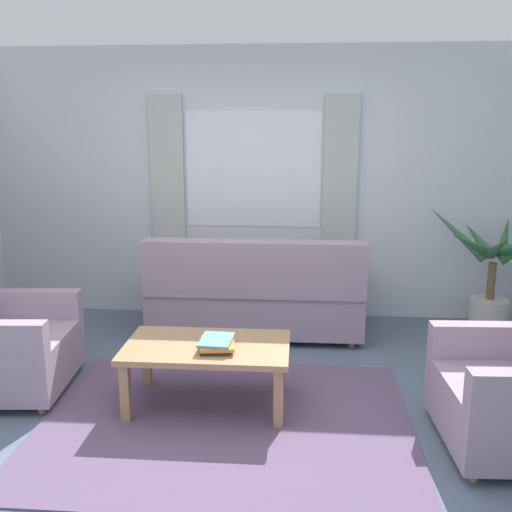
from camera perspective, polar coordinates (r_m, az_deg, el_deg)
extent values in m
plane|color=slate|center=(3.80, -3.10, -16.43)|extent=(6.24, 6.24, 0.00)
cube|color=silver|center=(5.59, -0.23, 7.18)|extent=(5.32, 0.12, 2.60)
cube|color=white|center=(5.51, -0.28, 8.66)|extent=(1.30, 0.01, 1.10)
cube|color=#B2BCB2|center=(5.61, -8.88, 8.59)|extent=(0.32, 0.06, 1.40)
cube|color=#B2BCB2|center=(5.48, 8.47, 8.49)|extent=(0.32, 0.06, 1.40)
cube|color=#604C6B|center=(3.80, -3.10, -16.35)|extent=(2.37, 1.85, 0.01)
cube|color=#998499|center=(5.23, 0.03, -5.01)|extent=(1.90, 0.80, 0.38)
cube|color=#998499|center=(4.80, -0.27, -1.31)|extent=(1.90, 0.20, 0.48)
cube|color=#998499|center=(5.15, 9.73, -1.89)|extent=(0.16, 0.80, 0.24)
cube|color=#998499|center=(5.28, -9.43, -1.52)|extent=(0.16, 0.80, 0.24)
cylinder|color=#A87F56|center=(5.59, 9.04, -6.36)|extent=(0.06, 0.06, 0.06)
cylinder|color=#A87F56|center=(5.71, -8.33, -5.93)|extent=(0.06, 0.06, 0.06)
cylinder|color=#A87F56|center=(5.03, 9.57, -8.61)|extent=(0.06, 0.06, 0.06)
cylinder|color=#A87F56|center=(5.16, -9.79, -8.07)|extent=(0.06, 0.06, 0.06)
cube|color=#998499|center=(4.48, -23.32, -9.42)|extent=(0.86, 0.90, 0.36)
cube|color=#998499|center=(4.70, -21.94, -4.51)|extent=(0.81, 0.18, 0.22)
cylinder|color=#A87F56|center=(4.16, -20.73, -14.11)|extent=(0.05, 0.05, 0.06)
cylinder|color=#A87F56|center=(4.74, -17.85, -10.47)|extent=(0.05, 0.05, 0.06)
cube|color=#998499|center=(3.76, 24.32, -13.87)|extent=(0.84, 0.88, 0.36)
cube|color=#998499|center=(3.95, 22.75, -7.82)|extent=(0.80, 0.16, 0.22)
cylinder|color=#A87F56|center=(4.04, 17.82, -14.75)|extent=(0.05, 0.05, 0.06)
cylinder|color=#A87F56|center=(3.48, 21.02, -19.85)|extent=(0.05, 0.05, 0.06)
cube|color=#A87F56|center=(3.85, -4.95, -9.12)|extent=(1.10, 0.64, 0.04)
cube|color=#A87F56|center=(3.82, -13.00, -13.24)|extent=(0.06, 0.06, 0.40)
cube|color=#A87F56|center=(3.66, 2.27, -14.09)|extent=(0.06, 0.06, 0.40)
cube|color=#A87F56|center=(4.27, -10.92, -10.22)|extent=(0.06, 0.06, 0.40)
cube|color=#A87F56|center=(4.13, 2.55, -10.81)|extent=(0.06, 0.06, 0.40)
cube|color=#2D2D33|center=(3.76, -4.06, -9.12)|extent=(0.20, 0.26, 0.03)
cube|color=orange|center=(3.76, -3.88, -8.75)|extent=(0.25, 0.30, 0.02)
cube|color=#5B8E93|center=(3.75, -4.00, -8.43)|extent=(0.22, 0.28, 0.02)
cylinder|color=#B7B2A8|center=(5.58, 22.28, -5.70)|extent=(0.34, 0.34, 0.34)
cylinder|color=brown|center=(5.49, 22.58, -2.34)|extent=(0.07, 0.07, 0.34)
cone|color=#2D6638|center=(5.68, 23.77, 1.88)|extent=(0.33, 0.53, 0.37)
cone|color=#2D6638|center=(5.61, 21.29, 1.74)|extent=(0.21, 0.51, 0.31)
cone|color=#2D6638|center=(5.48, 19.53, 2.24)|extent=(0.54, 0.41, 0.51)
cone|color=#2D6638|center=(5.22, 20.81, 1.13)|extent=(0.50, 0.38, 0.33)
cone|color=#2D6638|center=(5.13, 23.21, 0.83)|extent=(0.18, 0.57, 0.34)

